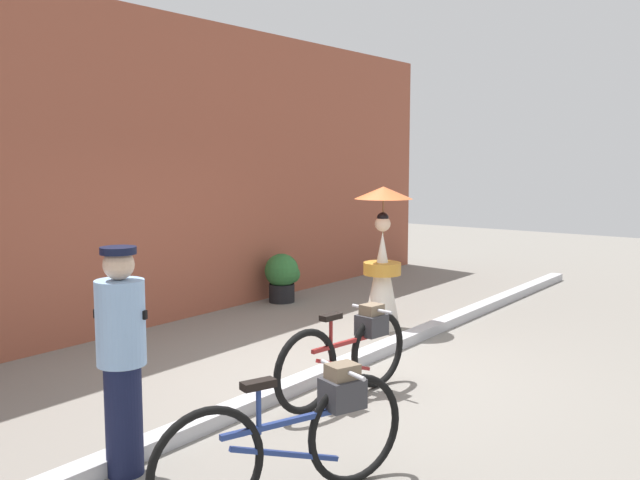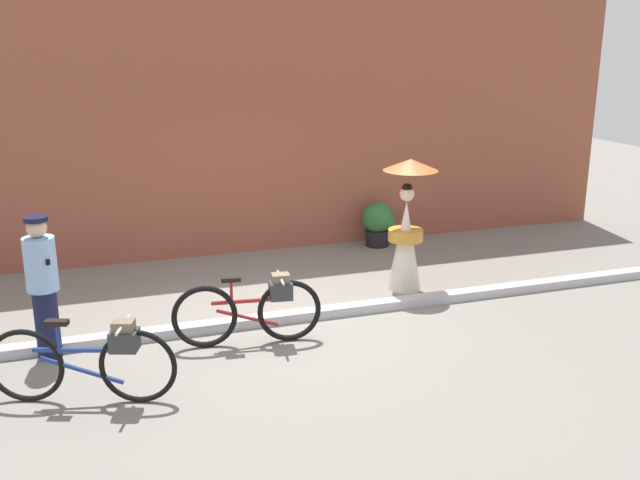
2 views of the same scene
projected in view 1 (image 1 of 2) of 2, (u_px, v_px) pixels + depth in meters
name	position (u px, v px, depth m)	size (l,w,h in m)	color
ground_plane	(335.00, 374.00, 7.20)	(30.00, 30.00, 0.00)	gray
building_wall	(124.00, 171.00, 8.93)	(14.00, 0.40, 4.12)	brown
sidewalk_curb	(335.00, 369.00, 7.19)	(14.00, 0.20, 0.12)	#B2B2B7
bicycle_near_officer	(349.00, 352.00, 6.45)	(1.72, 0.48, 0.84)	black
bicycle_far_side	(297.00, 434.00, 4.50)	(1.77, 0.71, 0.86)	black
person_officer	(122.00, 355.00, 4.84)	(0.34, 0.35, 1.62)	#141938
person_with_parasol	(382.00, 259.00, 9.07)	(0.76, 0.76, 1.85)	silver
potted_plant_by_door	(283.00, 276.00, 10.77)	(0.54, 0.52, 0.75)	black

